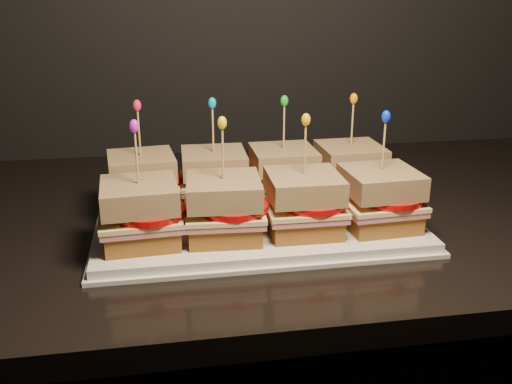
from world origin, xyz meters
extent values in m
cube|color=black|center=(0.18, 1.66, 0.89)|extent=(2.62, 0.71, 0.03)
cube|color=white|center=(0.48, 1.58, 0.92)|extent=(0.46, 0.28, 0.02)
cube|color=white|center=(0.48, 1.58, 0.91)|extent=(0.47, 0.30, 0.01)
cube|color=#5F350F|center=(0.31, 1.64, 0.94)|extent=(0.10, 0.10, 0.03)
cube|color=#C66667|center=(0.31, 1.64, 0.96)|extent=(0.11, 0.11, 0.01)
cube|color=#FBDF9D|center=(0.31, 1.64, 0.96)|extent=(0.12, 0.11, 0.01)
cylinder|color=#BA0C0C|center=(0.33, 1.64, 0.97)|extent=(0.09, 0.09, 0.01)
cube|color=#553212|center=(0.31, 1.64, 0.99)|extent=(0.11, 0.11, 0.03)
cylinder|color=tan|center=(0.31, 1.64, 1.04)|extent=(0.00, 0.00, 0.09)
ellipsoid|color=#EA1F3F|center=(0.31, 1.64, 1.08)|extent=(0.01, 0.01, 0.02)
cube|color=#5F350F|center=(0.42, 1.64, 0.94)|extent=(0.10, 0.10, 0.03)
cube|color=#C66667|center=(0.42, 1.64, 0.96)|extent=(0.11, 0.10, 0.01)
cube|color=#FBDF9D|center=(0.42, 1.64, 0.96)|extent=(0.11, 0.10, 0.01)
cylinder|color=#BA0C0C|center=(0.44, 1.64, 0.97)|extent=(0.09, 0.09, 0.01)
cube|color=#553212|center=(0.42, 1.64, 0.99)|extent=(0.10, 0.10, 0.03)
cylinder|color=tan|center=(0.42, 1.64, 1.04)|extent=(0.00, 0.00, 0.09)
ellipsoid|color=#0894BC|center=(0.42, 1.64, 1.08)|extent=(0.01, 0.01, 0.02)
cube|color=#5F350F|center=(0.53, 1.64, 0.94)|extent=(0.10, 0.10, 0.03)
cube|color=#C66667|center=(0.53, 1.64, 0.96)|extent=(0.10, 0.10, 0.01)
cube|color=#FBDF9D|center=(0.53, 1.64, 0.96)|extent=(0.11, 0.10, 0.01)
cylinder|color=#BA0C0C|center=(0.55, 1.64, 0.97)|extent=(0.09, 0.09, 0.01)
cube|color=#553212|center=(0.53, 1.64, 0.99)|extent=(0.10, 0.10, 0.03)
cylinder|color=tan|center=(0.53, 1.64, 1.04)|extent=(0.00, 0.00, 0.09)
ellipsoid|color=green|center=(0.53, 1.64, 1.08)|extent=(0.01, 0.01, 0.02)
cube|color=#5F350F|center=(0.64, 1.64, 0.94)|extent=(0.10, 0.10, 0.03)
cube|color=#C66667|center=(0.64, 1.64, 0.96)|extent=(0.11, 0.10, 0.01)
cube|color=#FBDF9D|center=(0.64, 1.64, 0.96)|extent=(0.11, 0.10, 0.01)
cylinder|color=#BA0C0C|center=(0.65, 1.64, 0.97)|extent=(0.09, 0.09, 0.01)
cube|color=#553212|center=(0.64, 1.64, 0.99)|extent=(0.10, 0.10, 0.03)
cylinder|color=tan|center=(0.64, 1.64, 1.04)|extent=(0.00, 0.00, 0.09)
ellipsoid|color=orange|center=(0.64, 1.64, 1.08)|extent=(0.01, 0.01, 0.02)
cube|color=#5F350F|center=(0.31, 1.51, 0.94)|extent=(0.10, 0.10, 0.03)
cube|color=#C66667|center=(0.31, 1.51, 0.96)|extent=(0.11, 0.11, 0.01)
cube|color=#FBDF9D|center=(0.31, 1.51, 0.96)|extent=(0.11, 0.11, 0.01)
cylinder|color=#BA0C0C|center=(0.33, 1.51, 0.97)|extent=(0.09, 0.09, 0.01)
cube|color=#553212|center=(0.31, 1.51, 0.99)|extent=(0.10, 0.10, 0.03)
cylinder|color=tan|center=(0.31, 1.51, 1.04)|extent=(0.00, 0.00, 0.09)
ellipsoid|color=#CC1FBF|center=(0.31, 1.51, 1.08)|extent=(0.01, 0.01, 0.02)
cube|color=#5F350F|center=(0.42, 1.51, 0.94)|extent=(0.10, 0.10, 0.03)
cube|color=#C66667|center=(0.42, 1.51, 0.96)|extent=(0.11, 0.11, 0.01)
cube|color=#FBDF9D|center=(0.42, 1.51, 0.96)|extent=(0.11, 0.11, 0.01)
cylinder|color=#BA0C0C|center=(0.44, 1.51, 0.97)|extent=(0.09, 0.09, 0.01)
cube|color=#553212|center=(0.42, 1.51, 0.99)|extent=(0.10, 0.10, 0.03)
cylinder|color=tan|center=(0.42, 1.51, 1.04)|extent=(0.00, 0.00, 0.09)
ellipsoid|color=yellow|center=(0.42, 1.51, 1.08)|extent=(0.01, 0.01, 0.02)
cube|color=#5F350F|center=(0.53, 1.51, 0.94)|extent=(0.10, 0.10, 0.03)
cube|color=#C66667|center=(0.53, 1.51, 0.96)|extent=(0.11, 0.10, 0.01)
cube|color=#FBDF9D|center=(0.53, 1.51, 0.96)|extent=(0.11, 0.10, 0.01)
cylinder|color=#BA0C0C|center=(0.55, 1.51, 0.97)|extent=(0.09, 0.09, 0.01)
cube|color=#553212|center=(0.53, 1.51, 0.99)|extent=(0.10, 0.10, 0.03)
cylinder|color=tan|center=(0.53, 1.51, 1.04)|extent=(0.00, 0.00, 0.09)
ellipsoid|color=#EFA910|center=(0.53, 1.51, 1.08)|extent=(0.01, 0.01, 0.02)
cube|color=#5F350F|center=(0.64, 1.51, 0.94)|extent=(0.10, 0.10, 0.03)
cube|color=#C66667|center=(0.64, 1.51, 0.96)|extent=(0.11, 0.11, 0.01)
cube|color=#FBDF9D|center=(0.64, 1.51, 0.96)|extent=(0.11, 0.11, 0.01)
cylinder|color=#BA0C0C|center=(0.65, 1.51, 0.97)|extent=(0.09, 0.09, 0.01)
cube|color=#553212|center=(0.64, 1.51, 0.99)|extent=(0.10, 0.10, 0.03)
cylinder|color=tan|center=(0.64, 1.51, 1.04)|extent=(0.00, 0.00, 0.09)
ellipsoid|color=#0D2DE4|center=(0.64, 1.51, 1.08)|extent=(0.01, 0.01, 0.02)
camera|label=1|loc=(0.35, 0.81, 1.25)|focal=40.00mm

